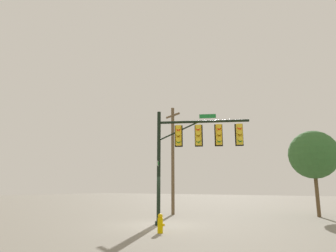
# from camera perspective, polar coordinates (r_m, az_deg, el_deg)

# --- Properties ---
(ground_plane) EXTENTS (120.00, 120.00, 0.00)m
(ground_plane) POSITION_cam_1_polar(r_m,az_deg,el_deg) (16.55, -1.85, -18.39)
(ground_plane) COLOR gray
(signal_pole_assembly) EXTENTS (4.74, 2.54, 6.14)m
(signal_pole_assembly) POSITION_cam_1_polar(r_m,az_deg,el_deg) (16.39, 5.40, -3.04)
(signal_pole_assembly) COLOR black
(signal_pole_assembly) RESTS_ON ground_plane
(utility_pole) EXTENTS (1.66, 0.91, 7.98)m
(utility_pole) POSITION_cam_1_polar(r_m,az_deg,el_deg) (22.56, 0.92, -5.95)
(utility_pole) COLOR brown
(utility_pole) RESTS_ON ground_plane
(fire_hydrant) EXTENTS (0.33, 0.24, 0.83)m
(fire_hydrant) POSITION_cam_1_polar(r_m,az_deg,el_deg) (13.74, -1.48, -18.08)
(fire_hydrant) COLOR #E0B600
(fire_hydrant) RESTS_ON ground_plane
(tree_mid) EXTENTS (3.32, 3.32, 5.84)m
(tree_mid) POSITION_cam_1_polar(r_m,az_deg,el_deg) (23.18, 25.98, -4.95)
(tree_mid) COLOR brown
(tree_mid) RESTS_ON ground_plane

